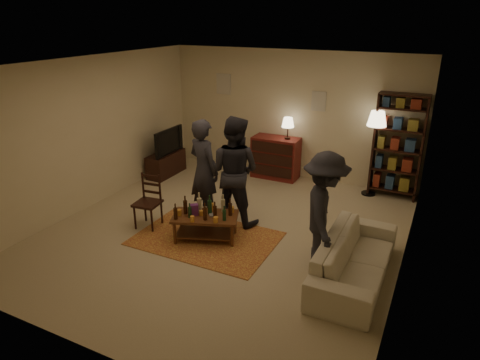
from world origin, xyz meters
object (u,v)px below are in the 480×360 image
Objects in this scene: dining_chair at (149,199)px; person_right at (234,171)px; tv_stand at (166,158)px; dresser at (276,157)px; person_by_sofa at (324,211)px; coffee_table at (205,217)px; person_left at (204,170)px; bookshelf at (398,146)px; sofa at (355,259)px; floor_lamp at (376,125)px.

dining_chair is 1.50m from person_right.
dresser is (2.25, 0.91, 0.09)m from tv_stand.
dining_chair is 3.24m from dresser.
person_right is 1.87m from person_by_sofa.
coffee_table is 0.68× the size of person_by_sofa.
person_left is at bearing 57.56° from person_by_sofa.
dining_chair is at bearing -138.15° from bookshelf.
dining_chair is 0.54× the size of person_by_sofa.
sofa is at bearing -1.09° from coffee_table.
floor_lamp is at bearing 6.83° from sofa.
bookshelf is (4.69, 0.98, 0.65)m from tv_stand.
floor_lamp is 3.27m from sofa.
dresser reaches higher than tv_stand.
person_right is (2.41, -1.39, 0.54)m from tv_stand.
tv_stand is at bearing -30.29° from person_right.
sofa is (4.64, -2.20, -0.08)m from tv_stand.
person_right reaches higher than tv_stand.
bookshelf is 1.08× the size of person_right.
sofa is 2.46m from person_right.
coffee_table is 2.36m from sofa.
sofa is 1.23× the size of person_by_sofa.
dresser is 0.73× the size of person_right.
dining_chair is 0.44× the size of sofa.
sofa is (0.37, -3.05, -1.12)m from floor_lamp.
dresser is 2.47m from person_left.
dining_chair is 4.72m from bookshelf.
floor_lamp is 2.96m from person_right.
dining_chair is at bearing -135.78° from floor_lamp.
tv_stand is 0.59× the size of person_left.
dresser reaches higher than coffee_table.
dining_chair is 0.46× the size of bookshelf.
tv_stand is at bearing -168.20° from bookshelf.
person_right is (0.16, -2.31, 0.45)m from dresser.
person_by_sofa is at bearing -26.58° from tv_stand.
tv_stand is at bearing -157.93° from dresser.
person_by_sofa is (2.95, 0.08, 0.37)m from dining_chair.
person_left reaches higher than person_by_sofa.
person_left is (-0.36, -2.41, 0.41)m from dresser.
dresser is 0.80× the size of person_by_sofa.
person_left is 1.05× the size of person_by_sofa.
dresser is at bearing 37.54° from sofa.
person_right is at bearing 80.44° from coffee_table.
dresser is 2.50m from bookshelf.
person_by_sofa is (-0.55, -3.05, -0.19)m from bookshelf.
bookshelf is 3.26m from sofa.
person_left is (-0.39, 0.66, 0.51)m from coffee_table.
sofa is at bearing -25.34° from tv_stand.
person_left is at bearing 11.29° from person_right.
floor_lamp is 0.94× the size of person_left.
person_by_sofa reaches higher than dresser.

